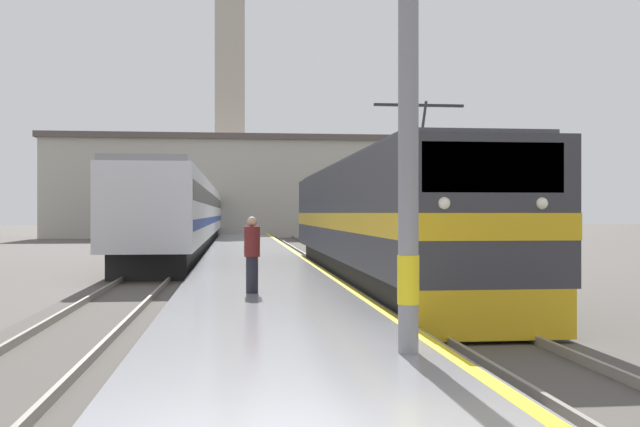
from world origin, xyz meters
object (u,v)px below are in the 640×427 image
(passenger_train, at_px, (194,214))
(person_on_platform, at_px, (252,253))
(clock_tower, at_px, (230,80))
(locomotive_train, at_px, (378,223))
(catenary_mast, at_px, (414,13))

(passenger_train, distance_m, person_on_platform, 33.26)
(person_on_platform, relative_size, clock_tower, 0.05)
(locomotive_train, distance_m, passenger_train, 28.97)
(person_on_platform, bearing_deg, passenger_train, 95.31)
(catenary_mast, distance_m, person_on_platform, 8.07)
(passenger_train, relative_size, person_on_platform, 32.88)
(passenger_train, bearing_deg, clock_tower, 85.84)
(locomotive_train, xyz_separation_m, passenger_train, (-6.78, 28.16, 0.25))
(catenary_mast, bearing_deg, locomotive_train, 81.17)
(locomotive_train, height_order, clock_tower, clock_tower)
(catenary_mast, xyz_separation_m, person_on_platform, (-1.82, 7.12, -3.31))
(passenger_train, bearing_deg, catenary_mast, -83.05)
(clock_tower, bearing_deg, catenary_mast, -87.71)
(locomotive_train, relative_size, clock_tower, 0.63)
(passenger_train, bearing_deg, person_on_platform, -84.69)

